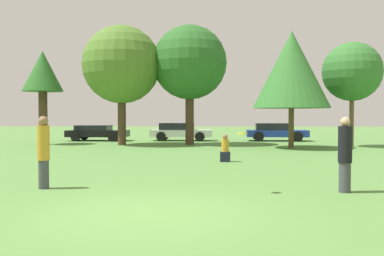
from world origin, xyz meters
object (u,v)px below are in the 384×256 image
Objects in this scene: parked_car_blue at (275,131)px; frisbee at (243,134)px; tree_2 at (190,63)px; tree_4 at (352,72)px; parked_car_white at (180,131)px; tree_3 at (292,70)px; bystander_sitting at (225,150)px; tree_0 at (43,74)px; person_catcher at (345,154)px; parked_car_black at (97,132)px; tree_1 at (122,65)px; person_thrower at (44,151)px.

frisbee is at bearing -98.51° from parked_car_blue.
tree_4 is (9.37, -1.69, -0.73)m from tree_2.
tree_4 is at bearing 62.70° from frisbee.
frisbee reaches higher than parked_car_white.
tree_3 is 10.12m from parked_car_white.
bystander_sitting is 15.11m from tree_0.
parked_car_blue is (-3.40, 5.65, -3.64)m from tree_4.
parked_car_black is at bearing -59.08° from person_catcher.
tree_4 is at bearing -106.72° from person_catcher.
tree_4 is at bearing 15.16° from tree_3.
tree_2 is 6.09m from parked_car_white.
bystander_sitting is 0.24× the size of parked_car_white.
tree_2 is at bearing -143.11° from parked_car_blue.
tree_2 reaches higher than parked_car_blue.
tree_3 is at bearing 73.84° from frisbee.
tree_0 is 1.33× the size of parked_car_blue.
tree_0 is (-10.82, 16.68, 2.99)m from frisbee.
tree_3 is at bearing -12.82° from tree_1.
parked_car_blue is (5.97, 3.96, -4.37)m from tree_2.
person_thrower is at bearing -86.77° from tree_1.
frisbee is 0.05× the size of parked_car_white.
person_thrower is 7.37m from person_catcher.
person_thrower is 0.41× the size of parked_car_white.
bystander_sitting is at bearing -76.78° from parked_car_white.
tree_4 is (5.26, 14.74, 3.40)m from person_catcher.
parked_car_black is at bearing 149.54° from tree_2.
parked_car_white is (-10.15, 5.85, -3.64)m from tree_4.
parked_car_white reaches higher than bystander_sitting.
parked_car_black is (-8.38, 13.70, 0.16)m from bystander_sitting.
person_thrower is 19.42m from tree_4.
tree_1 is at bearing -59.81° from person_catcher.
tree_4 is 1.35× the size of parked_car_white.
tree_1 reaches higher than parked_car_white.
person_catcher is 0.31× the size of tree_0.
bystander_sitting is 11.80m from tree_4.
tree_2 is 1.14× the size of tree_3.
person_thrower reaches higher than frisbee.
frisbee is at bearing -89.84° from bystander_sitting.
tree_4 is at bearing -55.68° from parked_car_blue.
parked_car_white is (-2.45, 20.79, -0.74)m from frisbee.
tree_1 is (-5.77, 9.29, 4.43)m from bystander_sitting.
parked_car_white is (3.35, 4.61, -4.21)m from tree_1.
tree_1 is 4.16m from tree_2.
tree_0 is at bearing 174.30° from tree_1.
tree_4 is (18.53, -1.75, -0.09)m from tree_0.
tree_0 is 18.61m from tree_4.
person_catcher is 7.15m from bystander_sitting.
person_catcher is 7.92× the size of frisbee.
parked_car_black is (-10.85, 20.39, -0.30)m from person_catcher.
bystander_sitting is 0.19× the size of tree_0.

